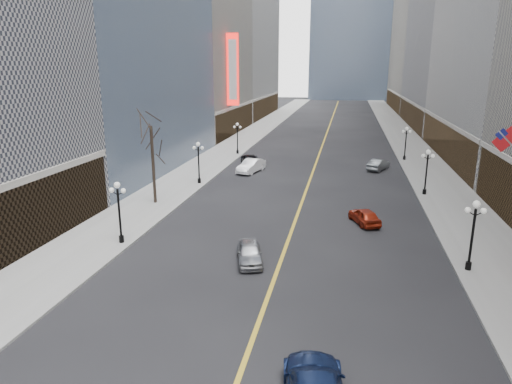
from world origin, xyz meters
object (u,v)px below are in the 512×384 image
at_px(streetlamp_east_3, 406,140).
at_px(car_sb_far, 378,165).
at_px(streetlamp_west_3, 237,135).
at_px(car_nb_near, 250,252).
at_px(streetlamp_east_1, 473,228).
at_px(car_nb_far, 250,161).
at_px(streetlamp_west_1, 119,206).
at_px(streetlamp_east_2, 427,167).
at_px(car_nb_mid, 251,166).
at_px(car_sb_mid, 364,216).
at_px(streetlamp_west_2, 199,158).

bearing_deg(streetlamp_east_3, car_sb_far, -119.69).
distance_m(streetlamp_west_3, car_nb_near, 38.60).
distance_m(streetlamp_east_1, car_nb_far, 35.01).
bearing_deg(streetlamp_east_1, streetlamp_east_3, 90.00).
bearing_deg(streetlamp_west_1, streetlamp_west_3, 90.00).
xyz_separation_m(streetlamp_east_2, car_sb_far, (-3.88, 11.19, -2.21)).
relative_size(streetlamp_east_1, streetlamp_east_2, 1.00).
height_order(streetlamp_east_3, car_nb_near, streetlamp_east_3).
bearing_deg(streetlamp_west_1, streetlamp_east_3, 56.75).
bearing_deg(car_nb_far, streetlamp_east_1, -72.62).
bearing_deg(streetlamp_west_3, car_nb_mid, -68.50).
xyz_separation_m(streetlamp_east_3, car_nb_far, (-20.09, -7.41, -2.23)).
relative_size(car_sb_mid, car_sb_far, 0.92).
distance_m(streetlamp_east_2, car_nb_mid, 20.50).
bearing_deg(streetlamp_west_2, car_nb_far, 71.66).
relative_size(streetlamp_east_3, car_nb_far, 0.93).
bearing_deg(streetlamp_west_3, car_nb_far, -64.67).
distance_m(streetlamp_west_2, car_sb_far, 22.78).
distance_m(car_sb_mid, car_sb_far, 21.23).
height_order(car_nb_far, car_sb_far, car_sb_far).
distance_m(streetlamp_west_2, car_nb_far, 11.37).
relative_size(streetlamp_east_3, car_sb_mid, 1.16).
bearing_deg(streetlamp_west_1, car_nb_far, 83.00).
relative_size(streetlamp_east_3, streetlamp_west_3, 1.00).
distance_m(streetlamp_east_1, car_sb_far, 29.53).
xyz_separation_m(streetlamp_west_2, car_nb_mid, (4.39, 6.85, -2.10)).
xyz_separation_m(streetlamp_east_3, car_sb_mid, (-6.16, -27.91, -2.24)).
bearing_deg(streetlamp_west_1, car_nb_near, -7.40).
bearing_deg(streetlamp_east_3, car_nb_far, -159.75).
bearing_deg(streetlamp_east_3, streetlamp_east_1, -90.00).
xyz_separation_m(streetlamp_west_3, car_sb_mid, (17.44, -27.91, -2.24)).
relative_size(streetlamp_west_1, car_nb_near, 1.13).
relative_size(streetlamp_west_3, car_sb_far, 1.07).
bearing_deg(car_sb_mid, car_nb_near, 28.58).
relative_size(car_nb_mid, car_sb_mid, 1.26).
height_order(streetlamp_east_1, streetlamp_east_3, same).
bearing_deg(car_nb_far, car_nb_mid, -94.43).
bearing_deg(streetlamp_east_3, streetlamp_west_3, 180.00).
relative_size(streetlamp_east_1, car_nb_mid, 0.92).
relative_size(streetlamp_west_1, streetlamp_west_2, 1.00).
bearing_deg(streetlamp_east_3, car_nb_mid, -149.87).
relative_size(streetlamp_east_1, car_sb_mid, 1.16).
height_order(streetlamp_west_1, car_nb_far, streetlamp_west_1).
xyz_separation_m(streetlamp_east_1, streetlamp_east_2, (0.00, 18.00, 0.00)).
distance_m(streetlamp_east_2, streetlamp_east_3, 18.00).
relative_size(streetlamp_east_1, streetlamp_west_2, 1.00).
distance_m(streetlamp_east_2, streetlamp_west_2, 23.60).
xyz_separation_m(streetlamp_east_2, car_nb_near, (-13.80, -19.27, -2.22)).
height_order(streetlamp_west_3, car_nb_near, streetlamp_west_3).
bearing_deg(car_nb_near, streetlamp_east_3, 54.03).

